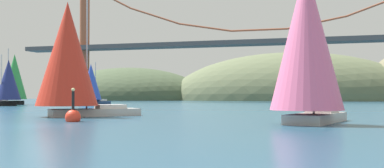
# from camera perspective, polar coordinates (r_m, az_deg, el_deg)

# --- Properties ---
(ground_plane) EXTENTS (360.00, 360.00, 0.00)m
(ground_plane) POSITION_cam_1_polar(r_m,az_deg,el_deg) (29.51, -18.01, -4.97)
(ground_plane) COLOR navy
(headland_left) EXTENTS (62.20, 44.00, 24.36)m
(headland_left) POSITION_cam_1_polar(r_m,az_deg,el_deg) (174.69, -7.98, -1.99)
(headland_left) COLOR #425138
(headland_left) RESTS_ON ground_plane
(headland_center) EXTENTS (85.50, 44.00, 32.83)m
(headland_center) POSITION_cam_1_polar(r_m,az_deg,el_deg) (159.79, 12.06, -2.03)
(headland_center) COLOR #5B6647
(headland_center) RESTS_ON ground_plane
(suspension_bridge) EXTENTS (137.49, 6.00, 34.31)m
(suspension_bridge) POSITION_cam_1_polar(r_m,az_deg,el_deg) (121.35, 8.28, 5.42)
(suspension_bridge) COLOR brown
(suspension_bridge) RESTS_ON ground_plane
(sailboat_pink_spinnaker) EXTENTS (5.66, 9.13, 10.75)m
(sailboat_pink_spinnaker) POSITION_cam_1_polar(r_m,az_deg,el_deg) (30.58, 14.06, 5.13)
(sailboat_pink_spinnaker) COLOR #B7B2A8
(sailboat_pink_spinnaker) RESTS_ON ground_plane
(sailboat_scarlet_sail) EXTENTS (9.23, 9.07, 10.91)m
(sailboat_scarlet_sail) POSITION_cam_1_polar(r_m,az_deg,el_deg) (41.46, -15.02, 3.29)
(sailboat_scarlet_sail) COLOR #B7B2A8
(sailboat_scarlet_sail) RESTS_ON ground_plane
(sailboat_navy_sail) EXTENTS (5.74, 7.55, 8.87)m
(sailboat_navy_sail) POSITION_cam_1_polar(r_m,az_deg,el_deg) (86.16, -21.89, 0.32)
(sailboat_navy_sail) COLOR black
(sailboat_navy_sail) RESTS_ON ground_plane
(sailboat_green_sail) EXTENTS (4.85, 9.16, 10.79)m
(sailboat_green_sail) POSITION_cam_1_polar(r_m,az_deg,el_deg) (95.82, -21.26, 0.62)
(sailboat_green_sail) COLOR black
(sailboat_green_sail) RESTS_ON ground_plane
(sailboat_blue_spinnaker) EXTENTS (4.88, 7.29, 8.15)m
(sailboat_blue_spinnaker) POSITION_cam_1_polar(r_m,az_deg,el_deg) (88.31, -12.38, 0.09)
(sailboat_blue_spinnaker) COLOR navy
(sailboat_blue_spinnaker) RESTS_ON ground_plane
(channel_buoy) EXTENTS (1.10, 1.10, 2.64)m
(channel_buoy) POSITION_cam_1_polar(r_m,az_deg,el_deg) (33.62, -14.55, -3.92)
(channel_buoy) COLOR red
(channel_buoy) RESTS_ON ground_plane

